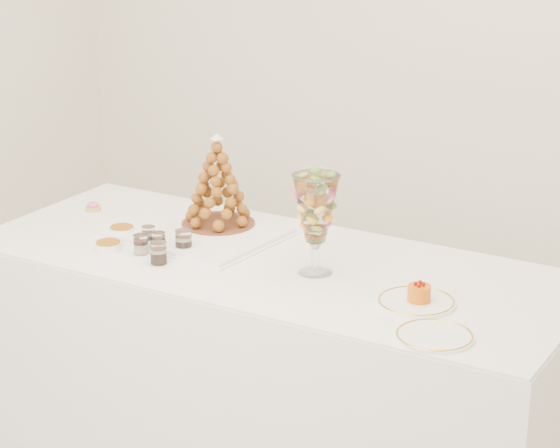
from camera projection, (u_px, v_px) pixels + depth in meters
The scene contains 15 objects.
buffet_table at pixel (271, 365), 3.85m from camera, with size 2.13×0.91×0.80m.
lace_tray at pixel (193, 232), 3.95m from camera, with size 0.60×0.45×0.02m, color white.
macaron_vase at pixel (316, 210), 3.53m from camera, with size 0.15×0.15×0.33m.
cake_plate at pixel (416, 302), 3.35m from camera, with size 0.24×0.24×0.01m, color white.
spare_plate at pixel (435, 336), 3.12m from camera, with size 0.23×0.23×0.01m, color white.
pink_tart at pixel (93, 207), 4.21m from camera, with size 0.06×0.06×0.04m.
verrine_a at pixel (149, 235), 3.84m from camera, with size 0.05×0.05×0.07m, color white.
verrine_b at pixel (159, 241), 3.79m from camera, with size 0.05×0.05×0.06m, color white.
verrine_c at pixel (184, 241), 3.77m from camera, with size 0.06×0.06×0.08m, color white.
verrine_d at pixel (141, 244), 3.75m from camera, with size 0.05×0.05×0.07m, color white.
verrine_e at pixel (158, 253), 3.66m from camera, with size 0.06×0.06×0.08m, color white.
ramekin_back at pixel (122, 231), 3.94m from camera, with size 0.09×0.09×0.03m, color white.
ramekin_front at pixel (108, 247), 3.79m from camera, with size 0.10×0.10×0.03m, color white.
croquembouche at pixel (218, 181), 3.95m from camera, with size 0.29×0.29×0.34m.
mousse_cake at pixel (419, 293), 3.34m from camera, with size 0.07×0.07×0.06m.
Camera 1 is at (1.85, -2.60, 2.13)m, focal length 70.00 mm.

